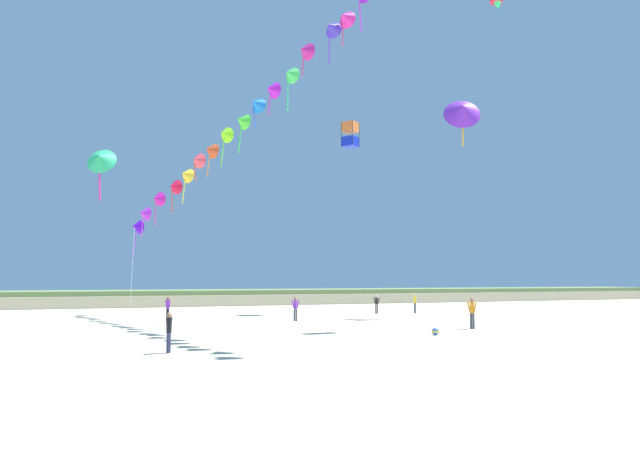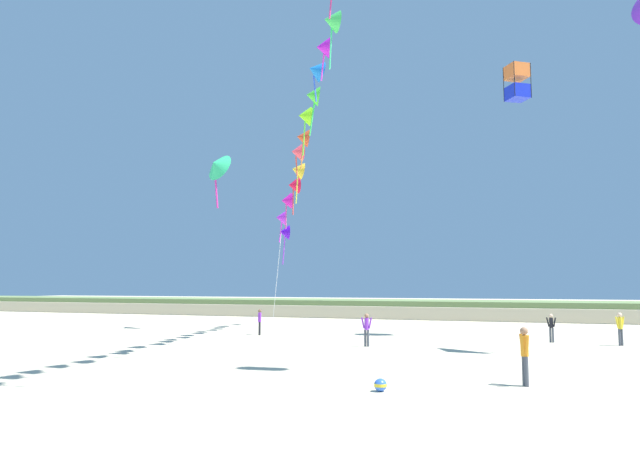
% 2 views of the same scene
% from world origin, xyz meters
% --- Properties ---
extents(ground_plane, '(240.00, 240.00, 0.00)m').
position_xyz_m(ground_plane, '(0.00, 0.00, 0.00)').
color(ground_plane, beige).
extents(dune_ridge, '(120.00, 9.25, 1.57)m').
position_xyz_m(dune_ridge, '(0.00, 42.93, 0.78)').
color(dune_ridge, beige).
rests_on(dune_ridge, ground).
extents(person_near_left, '(0.52, 0.20, 1.48)m').
position_xyz_m(person_near_left, '(9.12, 21.84, 0.85)').
color(person_near_left, '#474C56').
rests_on(person_near_left, ground).
extents(person_near_right, '(0.32, 0.59, 1.73)m').
position_xyz_m(person_near_right, '(7.92, 7.62, 1.00)').
color(person_near_right, '#474C56').
rests_on(person_near_right, ground).
extents(person_mid_center, '(0.36, 0.49, 1.54)m').
position_xyz_m(person_mid_center, '(-7.17, 20.55, 0.89)').
color(person_mid_center, black).
rests_on(person_mid_center, ground).
extents(person_far_left, '(0.49, 0.42, 1.62)m').
position_xyz_m(person_far_left, '(12.26, 21.25, 0.94)').
color(person_far_left, '#474C56').
rests_on(person_far_left, ground).
extents(person_far_right, '(0.56, 0.22, 1.60)m').
position_xyz_m(person_far_right, '(0.57, 16.60, 0.92)').
color(person_far_right, '#474C56').
rests_on(person_far_right, ground).
extents(kite_banner_string, '(17.32, 27.61, 25.44)m').
position_xyz_m(kite_banner_string, '(-0.99, 15.04, 15.73)').
color(kite_banner_string, '#4D0CD7').
extents(large_kite_mid_trail, '(1.57, 1.57, 2.10)m').
position_xyz_m(large_kite_mid_trail, '(7.86, 23.99, 14.91)').
color(large_kite_mid_trail, '#1527C5').
extents(large_kite_high_solo, '(2.43, 2.10, 4.04)m').
position_xyz_m(large_kite_high_solo, '(-11.75, 22.96, 11.16)').
color(large_kite_high_solo, '#32CF7D').
extents(beach_ball, '(0.36, 0.36, 0.36)m').
position_xyz_m(beach_ball, '(4.09, 5.32, 0.18)').
color(beach_ball, blue).
rests_on(beach_ball, ground).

